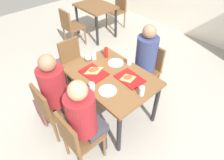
{
  "coord_description": "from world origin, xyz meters",
  "views": [
    {
      "loc": [
        1.46,
        -1.33,
        2.44
      ],
      "look_at": [
        0.0,
        0.0,
        0.69
      ],
      "focal_mm": 31.12,
      "sensor_mm": 36.0,
      "label": 1
    }
  ],
  "objects_px": {
    "plastic_cup_a": "(129,61)",
    "plastic_cup_c": "(94,56)",
    "paper_plate_center": "(116,63)",
    "background_table": "(96,11)",
    "chair_far_side": "(148,67)",
    "person_in_red": "(57,89)",
    "pizza_slice_a": "(94,70)",
    "handbag": "(44,111)",
    "background_chair_far": "(118,8)",
    "background_chair_near": "(70,26)",
    "chair_near_left": "(51,107)",
    "soda_can": "(142,91)",
    "pizza_slice_b": "(128,78)",
    "tray_red_near": "(94,73)",
    "condiment_bottle": "(106,52)",
    "foil_bundle": "(88,57)",
    "plastic_cup_b": "(92,87)",
    "chair_left_end": "(74,60)",
    "person_in_brown_jacket": "(85,116)",
    "main_table": "(112,81)",
    "tray_red_far": "(130,79)",
    "person_far_side": "(144,58)",
    "chair_near_right": "(77,137)",
    "paper_plate_near_edge": "(108,91)"
  },
  "relations": [
    {
      "from": "main_table",
      "to": "background_table",
      "type": "bearing_deg",
      "value": 146.34
    },
    {
      "from": "chair_far_side",
      "to": "chair_left_end",
      "type": "bearing_deg",
      "value": -140.26
    },
    {
      "from": "chair_left_end",
      "to": "tray_red_far",
      "type": "relative_size",
      "value": 2.38
    },
    {
      "from": "foil_bundle",
      "to": "paper_plate_center",
      "type": "bearing_deg",
      "value": 38.19
    },
    {
      "from": "background_table",
      "to": "background_chair_far",
      "type": "distance_m",
      "value": 0.75
    },
    {
      "from": "background_chair_near",
      "to": "main_table",
      "type": "bearing_deg",
      "value": -17.84
    },
    {
      "from": "chair_near_left",
      "to": "tray_red_near",
      "type": "relative_size",
      "value": 2.38
    },
    {
      "from": "paper_plate_center",
      "to": "handbag",
      "type": "distance_m",
      "value": 1.31
    },
    {
      "from": "plastic_cup_b",
      "to": "plastic_cup_c",
      "type": "xyz_separation_m",
      "value": [
        -0.5,
        0.42,
        0.0
      ]
    },
    {
      "from": "chair_near_left",
      "to": "handbag",
      "type": "distance_m",
      "value": 0.5
    },
    {
      "from": "chair_near_right",
      "to": "person_in_red",
      "type": "relative_size",
      "value": 0.68
    },
    {
      "from": "soda_can",
      "to": "plastic_cup_a",
      "type": "bearing_deg",
      "value": 147.34
    },
    {
      "from": "person_far_side",
      "to": "person_in_red",
      "type": "bearing_deg",
      "value": -102.41
    },
    {
      "from": "chair_near_left",
      "to": "chair_far_side",
      "type": "relative_size",
      "value": 1.0
    },
    {
      "from": "chair_near_left",
      "to": "paper_plate_center",
      "type": "bearing_deg",
      "value": 83.56
    },
    {
      "from": "plastic_cup_b",
      "to": "condiment_bottle",
      "type": "relative_size",
      "value": 0.62
    },
    {
      "from": "tray_red_far",
      "to": "background_chair_near",
      "type": "bearing_deg",
      "value": 166.54
    },
    {
      "from": "person_in_brown_jacket",
      "to": "condiment_bottle",
      "type": "relative_size",
      "value": 7.91
    },
    {
      "from": "main_table",
      "to": "person_far_side",
      "type": "distance_m",
      "value": 0.67
    },
    {
      "from": "chair_far_side",
      "to": "person_in_red",
      "type": "bearing_deg",
      "value": -101.26
    },
    {
      "from": "chair_far_side",
      "to": "condiment_bottle",
      "type": "xyz_separation_m",
      "value": [
        -0.38,
        -0.57,
        0.34
      ]
    },
    {
      "from": "chair_left_end",
      "to": "person_in_red",
      "type": "height_order",
      "value": "person_in_red"
    },
    {
      "from": "condiment_bottle",
      "to": "plastic_cup_c",
      "type": "bearing_deg",
      "value": -117.48
    },
    {
      "from": "chair_far_side",
      "to": "plastic_cup_a",
      "type": "relative_size",
      "value": 8.56
    },
    {
      "from": "condiment_bottle",
      "to": "foil_bundle",
      "type": "bearing_deg",
      "value": -114.81
    },
    {
      "from": "chair_left_end",
      "to": "background_chair_far",
      "type": "bearing_deg",
      "value": 118.37
    },
    {
      "from": "person_in_red",
      "to": "condiment_bottle",
      "type": "relative_size",
      "value": 7.91
    },
    {
      "from": "paper_plate_center",
      "to": "background_table",
      "type": "height_order",
      "value": "paper_plate_center"
    },
    {
      "from": "paper_plate_center",
      "to": "background_chair_near",
      "type": "distance_m",
      "value": 2.03
    },
    {
      "from": "chair_far_side",
      "to": "tray_red_far",
      "type": "bearing_deg",
      "value": -73.2
    },
    {
      "from": "chair_near_right",
      "to": "chair_far_side",
      "type": "xyz_separation_m",
      "value": [
        -0.29,
        1.61,
        0.0
      ]
    },
    {
      "from": "paper_plate_center",
      "to": "condiment_bottle",
      "type": "distance_m",
      "value": 0.22
    },
    {
      "from": "person_in_brown_jacket",
      "to": "tray_red_near",
      "type": "distance_m",
      "value": 0.72
    },
    {
      "from": "background_chair_far",
      "to": "background_chair_near",
      "type": "bearing_deg",
      "value": -90.0
    },
    {
      "from": "tray_red_far",
      "to": "plastic_cup_b",
      "type": "bearing_deg",
      "value": -109.89
    },
    {
      "from": "chair_left_end",
      "to": "paper_plate_near_edge",
      "type": "height_order",
      "value": "chair_left_end"
    },
    {
      "from": "pizza_slice_a",
      "to": "handbag",
      "type": "relative_size",
      "value": 0.74
    },
    {
      "from": "chair_left_end",
      "to": "person_in_brown_jacket",
      "type": "bearing_deg",
      "value": -27.81
    },
    {
      "from": "chair_near_right",
      "to": "background_table",
      "type": "height_order",
      "value": "chair_near_right"
    },
    {
      "from": "pizza_slice_b",
      "to": "plastic_cup_b",
      "type": "relative_size",
      "value": 2.11
    },
    {
      "from": "person_in_brown_jacket",
      "to": "plastic_cup_a",
      "type": "height_order",
      "value": "person_in_brown_jacket"
    },
    {
      "from": "tray_red_far",
      "to": "pizza_slice_b",
      "type": "xyz_separation_m",
      "value": [
        -0.01,
        -0.02,
        0.02
      ]
    },
    {
      "from": "pizza_slice_b",
      "to": "plastic_cup_c",
      "type": "relative_size",
      "value": 2.11
    },
    {
      "from": "plastic_cup_a",
      "to": "foil_bundle",
      "type": "relative_size",
      "value": 1.0
    },
    {
      "from": "plastic_cup_a",
      "to": "plastic_cup_c",
      "type": "distance_m",
      "value": 0.53
    },
    {
      "from": "tray_red_near",
      "to": "plastic_cup_a",
      "type": "height_order",
      "value": "plastic_cup_a"
    },
    {
      "from": "person_far_side",
      "to": "plastic_cup_c",
      "type": "distance_m",
      "value": 0.77
    },
    {
      "from": "main_table",
      "to": "plastic_cup_c",
      "type": "relative_size",
      "value": 11.72
    },
    {
      "from": "tray_red_near",
      "to": "pizza_slice_b",
      "type": "xyz_separation_m",
      "value": [
        0.4,
        0.26,
        0.02
      ]
    },
    {
      "from": "person_in_red",
      "to": "background_chair_near",
      "type": "relative_size",
      "value": 1.48
    }
  ]
}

